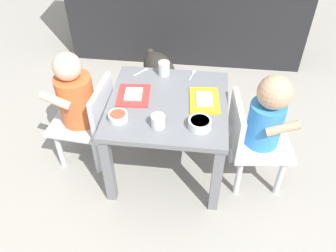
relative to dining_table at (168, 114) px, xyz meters
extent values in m
plane|color=#9E998E|center=(0.00, 0.00, -0.35)|extent=(7.00, 7.00, 0.00)
cube|color=slate|center=(0.00, 0.00, 0.06)|extent=(0.55, 0.56, 0.03)
cube|color=slate|center=(-0.25, -0.25, -0.15)|extent=(0.04, 0.04, 0.40)
cube|color=slate|center=(0.25, -0.25, -0.15)|extent=(0.04, 0.04, 0.40)
cube|color=slate|center=(-0.25, 0.25, -0.15)|extent=(0.04, 0.04, 0.40)
cube|color=slate|center=(0.25, 0.25, -0.15)|extent=(0.04, 0.04, 0.40)
cube|color=silver|center=(-0.45, 0.01, -0.10)|extent=(0.30, 0.30, 0.02)
cube|color=silver|center=(-0.32, 0.00, 0.02)|extent=(0.05, 0.27, 0.22)
cylinder|color=#D86633|center=(-0.45, 0.01, 0.04)|extent=(0.18, 0.18, 0.26)
sphere|color=beige|center=(-0.46, 0.01, 0.23)|extent=(0.13, 0.13, 0.13)
cylinder|color=silver|center=(-0.54, 0.12, -0.23)|extent=(0.03, 0.03, 0.24)
cylinder|color=silver|center=(-0.56, -0.08, -0.23)|extent=(0.03, 0.03, 0.24)
cylinder|color=silver|center=(-0.34, 0.10, -0.23)|extent=(0.03, 0.03, 0.24)
cylinder|color=silver|center=(-0.36, -0.10, -0.23)|extent=(0.03, 0.03, 0.24)
cylinder|color=beige|center=(-0.49, 0.11, 0.10)|extent=(0.15, 0.05, 0.09)
cylinder|color=beige|center=(-0.50, -0.08, 0.10)|extent=(0.15, 0.05, 0.09)
cube|color=silver|center=(0.45, -0.04, -0.10)|extent=(0.31, 0.31, 0.02)
cube|color=silver|center=(0.32, -0.05, 0.02)|extent=(0.05, 0.27, 0.22)
cylinder|color=#388CD8|center=(0.45, -0.04, 0.02)|extent=(0.16, 0.16, 0.22)
sphere|color=tan|center=(0.46, -0.04, 0.20)|extent=(0.15, 0.15, 0.15)
cylinder|color=silver|center=(0.56, -0.13, -0.23)|extent=(0.03, 0.03, 0.24)
cylinder|color=silver|center=(0.53, 0.07, -0.23)|extent=(0.03, 0.03, 0.24)
cylinder|color=silver|center=(0.36, -0.15, -0.23)|extent=(0.03, 0.03, 0.24)
cylinder|color=silver|center=(0.34, 0.05, -0.23)|extent=(0.03, 0.03, 0.24)
cylinder|color=tan|center=(0.51, -0.12, 0.07)|extent=(0.15, 0.06, 0.09)
cylinder|color=tan|center=(0.49, 0.06, 0.07)|extent=(0.15, 0.06, 0.09)
ellipsoid|color=#332D28|center=(-0.13, 0.60, -0.15)|extent=(0.32, 0.39, 0.18)
sphere|color=#332D28|center=(-0.03, 0.43, -0.10)|extent=(0.13, 0.13, 0.13)
sphere|color=black|center=(-0.01, 0.39, -0.11)|extent=(0.06, 0.06, 0.06)
torus|color=green|center=(-0.05, 0.46, -0.12)|extent=(0.11, 0.08, 0.11)
sphere|color=#332D28|center=(-0.21, 0.75, -0.11)|extent=(0.05, 0.05, 0.05)
cylinder|color=#332D28|center=(-0.13, 0.49, -0.29)|extent=(0.04, 0.04, 0.12)
cylinder|color=#332D28|center=(-0.03, 0.54, -0.29)|extent=(0.04, 0.04, 0.12)
cylinder|color=#332D28|center=(-0.22, 0.66, -0.29)|extent=(0.04, 0.04, 0.12)
cylinder|color=#332D28|center=(-0.12, 0.71, -0.29)|extent=(0.04, 0.04, 0.12)
cube|color=red|center=(-0.17, 0.03, 0.08)|extent=(0.16, 0.19, 0.01)
cube|color=white|center=(-0.17, 0.03, 0.09)|extent=(0.09, 0.10, 0.01)
cube|color=gold|center=(0.17, 0.03, 0.08)|extent=(0.15, 0.21, 0.01)
cube|color=white|center=(0.17, 0.03, 0.09)|extent=(0.08, 0.11, 0.01)
cylinder|color=white|center=(-0.05, 0.22, 0.11)|extent=(0.06, 0.06, 0.07)
cylinder|color=silver|center=(-0.05, 0.22, 0.09)|extent=(0.05, 0.05, 0.03)
cylinder|color=white|center=(-0.02, -0.17, 0.10)|extent=(0.06, 0.06, 0.06)
cylinder|color=silver|center=(-0.02, -0.17, 0.09)|extent=(0.05, 0.05, 0.02)
cylinder|color=white|center=(-0.20, -0.15, 0.09)|extent=(0.08, 0.08, 0.03)
cylinder|color=#D84C33|center=(-0.20, -0.15, 0.10)|extent=(0.07, 0.07, 0.01)
cylinder|color=white|center=(0.15, -0.15, 0.09)|extent=(0.10, 0.10, 0.04)
cylinder|color=#D84C33|center=(0.15, -0.15, 0.11)|extent=(0.08, 0.08, 0.01)
cylinder|color=silver|center=(0.09, 0.22, 0.08)|extent=(0.02, 0.07, 0.01)
ellipsoid|color=silver|center=(0.10, 0.26, 0.08)|extent=(0.03, 0.03, 0.01)
cylinder|color=silver|center=(-0.18, 0.22, 0.08)|extent=(0.05, 0.06, 0.01)
ellipsoid|color=silver|center=(-0.15, 0.25, 0.08)|extent=(0.03, 0.03, 0.01)
camera|label=1|loc=(0.15, -1.27, 1.09)|focal=37.75mm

